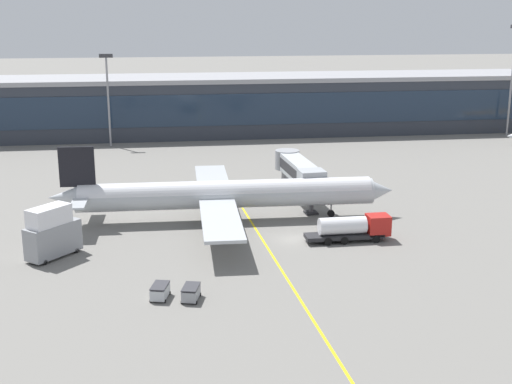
# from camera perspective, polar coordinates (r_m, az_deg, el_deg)

# --- Properties ---
(ground_plane) EXTENTS (700.00, 700.00, 0.00)m
(ground_plane) POSITION_cam_1_polar(r_m,az_deg,el_deg) (87.74, 3.11, -3.96)
(ground_plane) COLOR slate
(apron_lead_in_line) EXTENTS (4.76, 79.89, 0.01)m
(apron_lead_in_line) POSITION_cam_1_polar(r_m,az_deg,el_deg) (88.96, 0.33, -3.67)
(apron_lead_in_line) COLOR yellow
(apron_lead_in_line) RESTS_ON ground_plane
(terminal_building) EXTENTS (185.13, 18.64, 13.51)m
(terminal_building) POSITION_cam_1_polar(r_m,az_deg,el_deg) (161.18, -8.84, 7.10)
(terminal_building) COLOR #2D333D
(terminal_building) RESTS_ON ground_plane
(main_airliner) EXTENTS (47.77, 38.17, 10.90)m
(main_airliner) POSITION_cam_1_polar(r_m,az_deg,el_deg) (94.29, -2.64, -0.19)
(main_airliner) COLOR #B2B7BC
(main_airliner) RESTS_ON ground_plane
(jet_bridge) EXTENTS (4.81, 17.71, 6.51)m
(jet_bridge) POSITION_cam_1_polar(r_m,az_deg,el_deg) (104.57, 3.50, 1.88)
(jet_bridge) COLOR #B2B7BC
(jet_bridge) RESTS_ON ground_plane
(fuel_tanker) EXTENTS (10.84, 2.84, 3.25)m
(fuel_tanker) POSITION_cam_1_polar(r_m,az_deg,el_deg) (87.38, 8.13, -2.97)
(fuel_tanker) COLOR #232326
(fuel_tanker) RESTS_ON ground_plane
(catering_lift) EXTENTS (6.36, 6.76, 6.30)m
(catering_lift) POSITION_cam_1_polar(r_m,az_deg,el_deg) (83.97, -16.66, -3.27)
(catering_lift) COLOR gray
(catering_lift) RESTS_ON ground_plane
(baggage_cart_0) EXTENTS (2.17, 2.95, 1.48)m
(baggage_cart_0) POSITION_cam_1_polar(r_m,az_deg,el_deg) (70.76, -8.02, -8.20)
(baggage_cart_0) COLOR #B2B7BC
(baggage_cart_0) RESTS_ON ground_plane
(baggage_cart_1) EXTENTS (2.17, 2.95, 1.48)m
(baggage_cart_1) POSITION_cam_1_polar(r_m,az_deg,el_deg) (70.06, -5.45, -8.36)
(baggage_cart_1) COLOR gray
(baggage_cart_1) RESTS_ON ground_plane
(apron_light_mast_1) EXTENTS (2.80, 0.50, 25.18)m
(apron_light_mast_1) POSITION_cam_1_polar(r_m,az_deg,el_deg) (168.40, 20.63, 9.34)
(apron_light_mast_1) COLOR gray
(apron_light_mast_1) RESTS_ON ground_plane
(apron_light_mast_2) EXTENTS (2.80, 0.50, 19.52)m
(apron_light_mast_2) POSITION_cam_1_polar(r_m,az_deg,el_deg) (149.09, -12.27, 8.20)
(apron_light_mast_2) COLOR gray
(apron_light_mast_2) RESTS_ON ground_plane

